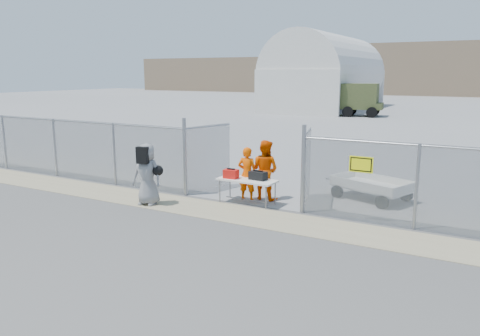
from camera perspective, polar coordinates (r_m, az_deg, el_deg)
The scene contains 13 objects.
ground at distance 12.56m, azimuth -4.42°, elevation -6.53°, with size 160.00×160.00×0.00m, color #3F3E3E.
tarmac_inside at distance 52.54m, azimuth 21.60°, elevation 6.49°, with size 160.00×80.00×0.01m, color gray.
dirt_strip at distance 13.37m, azimuth -2.07°, elevation -5.35°, with size 44.00×1.60×0.01m, color tan.
chain_link_fence at distance 13.94m, azimuth -0.00°, elevation -0.00°, with size 40.00×0.20×2.20m, color gray, non-canonical shape.
quonset_hangar at distance 52.65m, azimuth 10.59°, elevation 11.46°, with size 9.00×18.00×8.00m, color silver, non-canonical shape.
folding_table at distance 14.10m, azimuth 0.88°, elevation -2.87°, with size 1.78×0.74×0.76m, color white, non-canonical shape.
orange_bag at distance 14.12m, azimuth -1.11°, elevation -0.72°, with size 0.42×0.28×0.26m, color red.
black_duffel at distance 13.93m, azimuth 2.21°, elevation -0.93°, with size 0.51×0.30×0.25m, color black.
security_worker_left at distance 14.38m, azimuth 0.88°, elevation -0.72°, with size 0.61×0.40×1.67m, color #F35100.
security_worker_right at distance 14.50m, azimuth 3.05°, elevation -0.24°, with size 0.91×0.71×1.87m, color #F35100.
visitor at distance 14.17m, azimuth -11.26°, elevation -0.77°, with size 0.90×0.59×1.85m, color gray.
utility_trailer at distance 15.11m, azimuth 15.74°, elevation -2.40°, with size 2.99×1.54×0.72m, color white, non-canonical shape.
military_truck at distance 44.26m, azimuth 13.03°, elevation 8.11°, with size 6.17×2.28×2.94m, color #444D26, non-canonical shape.
Camera 1 is at (6.56, -9.98, 3.89)m, focal length 35.00 mm.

